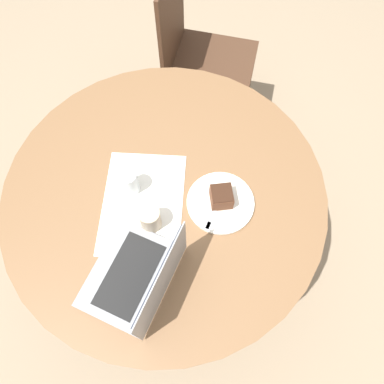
{
  "coord_description": "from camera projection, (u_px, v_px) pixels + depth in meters",
  "views": [
    {
      "loc": [
        -0.39,
        -0.41,
        1.92
      ],
      "look_at": [
        0.04,
        -0.09,
        0.79
      ],
      "focal_mm": 35.0,
      "sensor_mm": 36.0,
      "label": 1
    }
  ],
  "objects": [
    {
      "name": "ground_plane",
      "position": [
        174.0,
        252.0,
        1.97
      ],
      "size": [
        12.0,
        12.0,
        0.0
      ],
      "primitive_type": "plane",
      "color": "gray"
    },
    {
      "name": "dining_table",
      "position": [
        167.0,
        210.0,
        1.45
      ],
      "size": [
        1.13,
        1.13,
        0.75
      ],
      "color": "brown",
      "rests_on": "ground_plane"
    },
    {
      "name": "chair",
      "position": [
        198.0,
        59.0,
        1.89
      ],
      "size": [
        0.55,
        0.55,
        0.94
      ],
      "rotation": [
        0.0,
        0.0,
        3.56
      ],
      "color": "#472D1E",
      "rests_on": "ground_plane"
    },
    {
      "name": "paper_document",
      "position": [
        143.0,
        203.0,
        1.27
      ],
      "size": [
        0.47,
        0.44,
        0.0
      ],
      "rotation": [
        0.0,
        0.0,
        0.59
      ],
      "color": "white",
      "rests_on": "dining_table"
    },
    {
      "name": "plate",
      "position": [
        220.0,
        203.0,
        1.27
      ],
      "size": [
        0.23,
        0.23,
        0.01
      ],
      "color": "silver",
      "rests_on": "dining_table"
    },
    {
      "name": "cake_slice",
      "position": [
        221.0,
        197.0,
        1.24
      ],
      "size": [
        0.1,
        0.1,
        0.06
      ],
      "rotation": [
        0.0,
        0.0,
        2.34
      ],
      "color": "brown",
      "rests_on": "plate"
    },
    {
      "name": "fork",
      "position": [
        214.0,
        212.0,
        1.24
      ],
      "size": [
        0.17,
        0.06,
        0.0
      ],
      "rotation": [
        0.0,
        0.0,
        3.39
      ],
      "color": "silver",
      "rests_on": "plate"
    },
    {
      "name": "coffee_glass",
      "position": [
        150.0,
        219.0,
        1.2
      ],
      "size": [
        0.07,
        0.07,
        0.1
      ],
      "color": "#C6AD89",
      "rests_on": "dining_table"
    },
    {
      "name": "water_glass",
      "position": [
        129.0,
        182.0,
        1.25
      ],
      "size": [
        0.06,
        0.06,
        0.11
      ],
      "color": "silver",
      "rests_on": "dining_table"
    },
    {
      "name": "laptop",
      "position": [
        138.0,
        277.0,
        1.12
      ],
      "size": [
        0.35,
        0.3,
        0.25
      ],
      "rotation": [
        0.0,
        0.0,
        6.51
      ],
      "color": "gray",
      "rests_on": "dining_table"
    }
  ]
}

